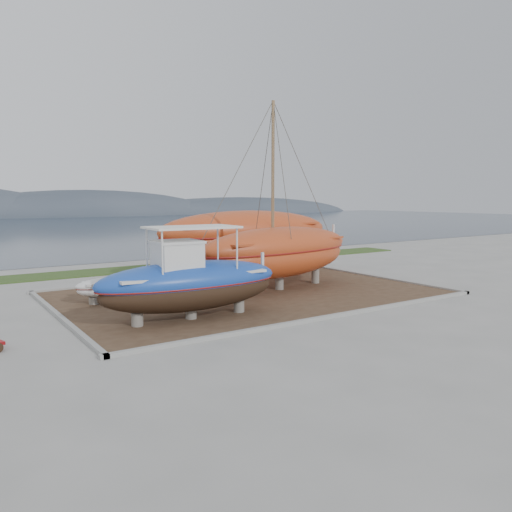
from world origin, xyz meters
TOP-DOWN VIEW (x-y plane):
  - ground at (0.00, 0.00)m, footprint 140.00×140.00m
  - dirt_patch at (0.00, 4.00)m, footprint 18.00×12.00m
  - curb_frame at (0.00, 4.00)m, footprint 18.60×12.60m
  - grass_strip at (0.00, 15.50)m, footprint 44.00×3.00m
  - sea at (0.00, 70.00)m, footprint 260.00×100.00m
  - blue_caique at (-4.82, 0.78)m, footprint 7.66×2.64m
  - white_dinghy at (-6.14, 5.62)m, footprint 3.89×1.65m
  - orange_sailboat at (1.87, 3.96)m, footprint 10.28×4.43m
  - orange_bare_hull at (3.27, 9.24)m, footprint 11.89×3.85m

SIDE VIEW (x-z plane):
  - ground at x=0.00m, z-range 0.00..0.00m
  - sea at x=0.00m, z-range -0.02..0.02m
  - dirt_patch at x=0.00m, z-range 0.00..0.06m
  - grass_strip at x=0.00m, z-range 0.00..0.08m
  - curb_frame at x=0.00m, z-range 0.00..0.15m
  - white_dinghy at x=-6.14m, z-range 0.06..1.21m
  - blue_caique at x=-4.82m, z-range 0.06..3.71m
  - orange_bare_hull at x=3.27m, z-range 0.06..3.93m
  - orange_sailboat at x=1.87m, z-range 0.06..9.60m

